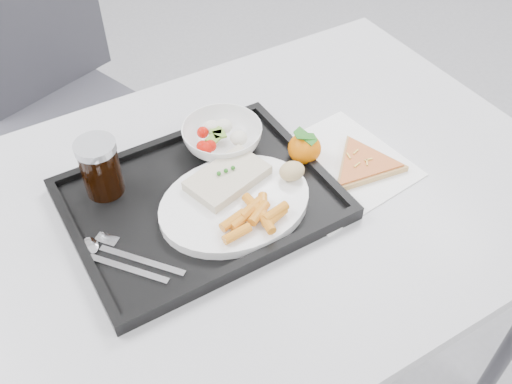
% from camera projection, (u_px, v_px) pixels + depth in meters
% --- Properties ---
extents(table, '(1.20, 0.80, 0.75)m').
position_uv_depth(table, '(242.00, 223.00, 1.07)').
color(table, '#AEAEB0').
rests_on(table, ground).
extents(chair, '(0.53, 0.54, 0.93)m').
position_uv_depth(chair, '(60.00, 88.00, 1.62)').
color(chair, '#35353C').
rests_on(chair, ground).
extents(tray, '(0.45, 0.35, 0.03)m').
position_uv_depth(tray, '(200.00, 201.00, 1.01)').
color(tray, black).
rests_on(tray, table).
extents(dinner_plate, '(0.27, 0.27, 0.02)m').
position_uv_depth(dinner_plate, '(235.00, 204.00, 0.98)').
color(dinner_plate, white).
rests_on(dinner_plate, tray).
extents(fish_fillet, '(0.16, 0.12, 0.03)m').
position_uv_depth(fish_fillet, '(228.00, 178.00, 1.00)').
color(fish_fillet, beige).
rests_on(fish_fillet, dinner_plate).
extents(bread_roll, '(0.05, 0.04, 0.03)m').
position_uv_depth(bread_roll, '(292.00, 171.00, 1.00)').
color(bread_roll, '#EABF81').
rests_on(bread_roll, dinner_plate).
extents(salad_bowl, '(0.15, 0.15, 0.05)m').
position_uv_depth(salad_bowl, '(222.00, 137.00, 1.08)').
color(salad_bowl, white).
rests_on(salad_bowl, tray).
extents(cola_glass, '(0.07, 0.07, 0.11)m').
position_uv_depth(cola_glass, '(100.00, 167.00, 0.98)').
color(cola_glass, black).
rests_on(cola_glass, tray).
extents(cutlery, '(0.13, 0.16, 0.01)m').
position_uv_depth(cutlery, '(117.00, 256.00, 0.91)').
color(cutlery, silver).
rests_on(cutlery, tray).
extents(napkin, '(0.27, 0.26, 0.00)m').
position_uv_depth(napkin, '(335.00, 167.00, 1.08)').
color(napkin, white).
rests_on(napkin, table).
extents(tangerine, '(0.07, 0.07, 0.07)m').
position_uv_depth(tangerine, '(305.00, 148.00, 1.06)').
color(tangerine, orange).
rests_on(tangerine, napkin).
extents(pizza_slice, '(0.23, 0.23, 0.02)m').
position_uv_depth(pizza_slice, '(364.00, 165.00, 1.07)').
color(pizza_slice, tan).
rests_on(pizza_slice, napkin).
extents(carrot_pile, '(0.13, 0.09, 0.02)m').
position_uv_depth(carrot_pile, '(255.00, 215.00, 0.93)').
color(carrot_pile, orange).
rests_on(carrot_pile, dinner_plate).
extents(salad_contents, '(0.10, 0.09, 0.03)m').
position_uv_depth(salad_contents, '(218.00, 135.00, 1.07)').
color(salad_contents, red).
rests_on(salad_contents, salad_bowl).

